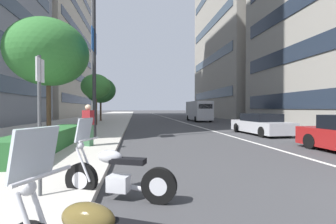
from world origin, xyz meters
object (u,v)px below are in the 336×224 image
(street_lamp_with_banners, at_px, (101,33))
(street_tree_mid_sidewalk, at_px, (48,53))
(motorcycle_under_tarp, at_px, (117,175))
(pedestrian_on_plaza, at_px, (88,125))
(car_mid_block_traffic, at_px, (260,125))
(street_tree_by_lamp_post, at_px, (96,87))
(street_tree_far_plaza, at_px, (101,90))
(delivery_van_ahead, at_px, (199,111))
(parking_sign_by_curb, at_px, (40,111))

(street_lamp_with_banners, bearing_deg, street_tree_mid_sidewalk, 75.52)
(motorcycle_under_tarp, bearing_deg, pedestrian_on_plaza, -52.82)
(car_mid_block_traffic, xyz_separation_m, street_tree_mid_sidewalk, (-1.18, 12.33, 3.88))
(street_tree_by_lamp_post, xyz_separation_m, street_tree_far_plaza, (7.16, 0.60, 0.21))
(street_tree_mid_sidewalk, height_order, pedestrian_on_plaza, street_tree_mid_sidewalk)
(motorcycle_under_tarp, bearing_deg, street_tree_far_plaza, -59.94)
(delivery_van_ahead, xyz_separation_m, street_tree_by_lamp_post, (-7.12, 11.72, 2.29))
(street_tree_far_plaza, bearing_deg, motorcycle_under_tarp, -171.29)
(parking_sign_by_curb, height_order, street_lamp_with_banners, street_lamp_with_banners)
(delivery_van_ahead, relative_size, pedestrian_on_plaza, 3.41)
(motorcycle_under_tarp, height_order, parking_sign_by_curb, parking_sign_by_curb)
(car_mid_block_traffic, distance_m, street_lamp_with_banners, 10.90)
(motorcycle_under_tarp, xyz_separation_m, pedestrian_on_plaza, (5.39, 1.53, 0.55))
(street_lamp_with_banners, bearing_deg, car_mid_block_traffic, -78.91)
(motorcycle_under_tarp, height_order, street_lamp_with_banners, street_lamp_with_banners)
(motorcycle_under_tarp, relative_size, street_tree_far_plaza, 0.39)
(street_tree_by_lamp_post, relative_size, pedestrian_on_plaza, 2.81)
(pedestrian_on_plaza, bearing_deg, car_mid_block_traffic, 143.16)
(delivery_van_ahead, bearing_deg, parking_sign_by_curb, 157.33)
(street_tree_mid_sidewalk, relative_size, pedestrian_on_plaza, 3.65)
(street_lamp_with_banners, distance_m, street_tree_mid_sidewalk, 2.96)
(parking_sign_by_curb, bearing_deg, street_tree_by_lamp_post, 6.22)
(delivery_van_ahead, relative_size, street_tree_by_lamp_post, 1.22)
(motorcycle_under_tarp, xyz_separation_m, car_mid_block_traffic, (9.60, -8.26, 0.19))
(delivery_van_ahead, height_order, street_lamp_with_banners, street_lamp_with_banners)
(motorcycle_under_tarp, distance_m, street_tree_far_plaza, 25.53)
(delivery_van_ahead, bearing_deg, car_mid_block_traffic, 177.83)
(street_tree_mid_sidewalk, distance_m, pedestrian_on_plaza, 5.29)
(car_mid_block_traffic, height_order, street_tree_mid_sidewalk, street_tree_mid_sidewalk)
(street_lamp_with_banners, height_order, street_tree_far_plaza, street_lamp_with_banners)
(car_mid_block_traffic, relative_size, street_tree_mid_sidewalk, 0.77)
(street_tree_by_lamp_post, height_order, street_tree_far_plaza, street_tree_far_plaza)
(motorcycle_under_tarp, height_order, street_tree_by_lamp_post, street_tree_by_lamp_post)
(street_tree_mid_sidewalk, height_order, street_tree_by_lamp_post, street_tree_mid_sidewalk)
(motorcycle_under_tarp, xyz_separation_m, street_tree_mid_sidewalk, (8.42, 4.06, 4.06))
(street_tree_far_plaza, bearing_deg, street_tree_by_lamp_post, -175.21)
(car_mid_block_traffic, bearing_deg, street_tree_by_lamp_post, 52.08)
(car_mid_block_traffic, distance_m, street_tree_far_plaza, 19.86)
(car_mid_block_traffic, bearing_deg, parking_sign_by_curb, 133.02)
(street_tree_far_plaza, distance_m, pedestrian_on_plaza, 19.96)
(pedestrian_on_plaza, bearing_deg, motorcycle_under_tarp, 45.72)
(car_mid_block_traffic, bearing_deg, street_tree_mid_sidewalk, 93.22)
(delivery_van_ahead, bearing_deg, street_tree_by_lamp_post, 119.96)
(street_tree_by_lamp_post, relative_size, street_tree_far_plaza, 0.88)
(parking_sign_by_curb, bearing_deg, street_tree_mid_sidewalk, 18.21)
(pedestrian_on_plaza, bearing_deg, parking_sign_by_curb, 32.49)
(delivery_van_ahead, bearing_deg, motorcycle_under_tarp, 159.89)
(street_tree_by_lamp_post, bearing_deg, motorcycle_under_tarp, -169.74)
(car_mid_block_traffic, height_order, pedestrian_on_plaza, pedestrian_on_plaza)
(delivery_van_ahead, distance_m, street_lamp_with_banners, 20.27)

